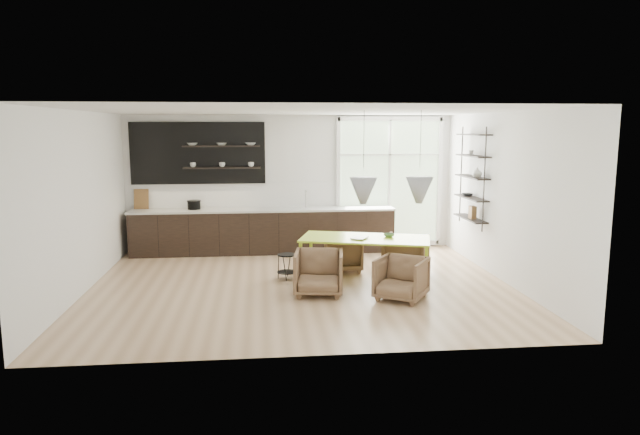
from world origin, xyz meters
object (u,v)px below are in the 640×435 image
(armchair_back_right, at_px, (406,254))
(armchair_front_right, at_px, (401,279))
(armchair_front_left, at_px, (319,273))
(armchair_back_left, at_px, (343,254))
(wire_stool, at_px, (287,263))
(dining_table, at_px, (365,241))

(armchair_back_right, relative_size, armchair_front_right, 1.07)
(armchair_front_left, height_order, armchair_front_right, armchair_front_left)
(armchair_back_right, bearing_deg, armchair_front_left, 59.37)
(armchair_front_left, bearing_deg, armchair_front_right, -10.18)
(armchair_back_left, distance_m, armchair_front_right, 1.98)
(armchair_back_left, bearing_deg, armchair_front_right, 109.15)
(armchair_back_left, bearing_deg, armchair_front_left, 68.23)
(armchair_back_left, relative_size, wire_stool, 1.53)
(armchair_front_right, bearing_deg, armchair_front_left, -165.23)
(dining_table, relative_size, wire_stool, 5.29)
(armchair_back_right, bearing_deg, dining_table, 58.75)
(armchair_front_right, bearing_deg, dining_table, 143.63)
(armchair_back_right, xyz_separation_m, wire_stool, (-2.19, -0.20, -0.07))
(armchair_back_left, relative_size, armchair_front_left, 0.87)
(wire_stool, bearing_deg, armchair_front_left, -65.07)
(armchair_back_right, relative_size, armchair_front_left, 1.00)
(armchair_back_left, distance_m, armchair_back_right, 1.15)
(armchair_back_right, distance_m, wire_stool, 2.20)
(armchair_front_right, bearing_deg, wire_stool, 173.53)
(dining_table, xyz_separation_m, wire_stool, (-1.32, 0.39, -0.45))
(dining_table, height_order, armchair_back_right, dining_table)
(dining_table, xyz_separation_m, armchair_back_left, (-0.25, 0.87, -0.43))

